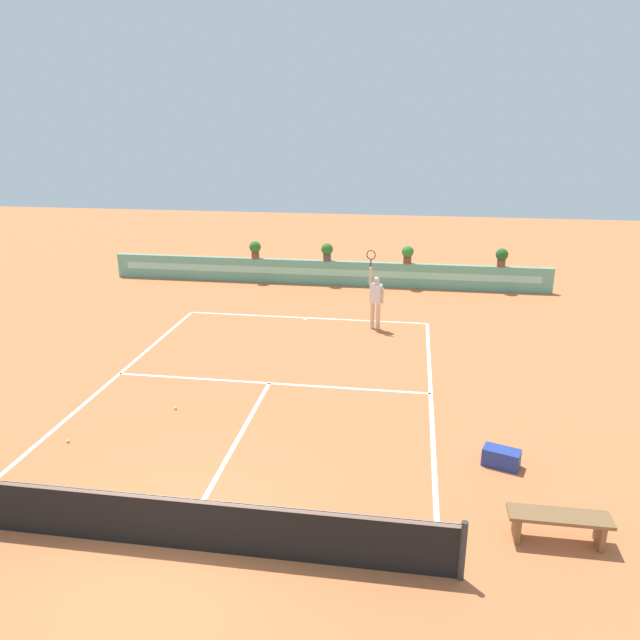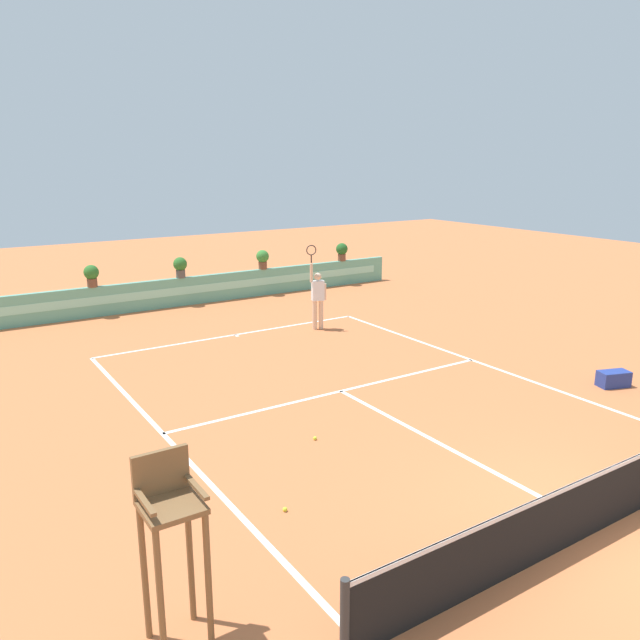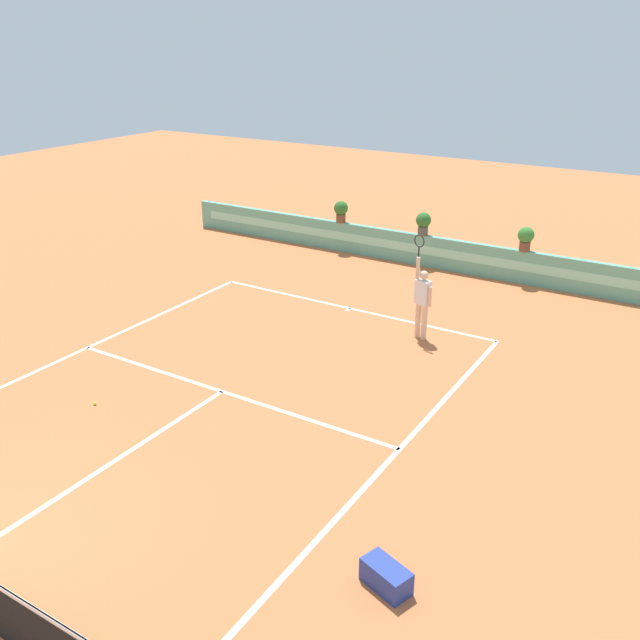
# 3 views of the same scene
# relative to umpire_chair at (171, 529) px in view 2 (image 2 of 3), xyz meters

# --- Properties ---
(ground_plane) EXTENTS (60.00, 60.00, 0.00)m
(ground_plane) POSITION_rel_umpire_chair_xyz_m (5.73, 4.74, -1.34)
(ground_plane) COLOR #C66B3D
(court_lines) EXTENTS (8.32, 11.94, 0.01)m
(court_lines) POSITION_rel_umpire_chair_xyz_m (5.73, 5.45, -1.34)
(court_lines) COLOR white
(court_lines) RESTS_ON ground
(net) EXTENTS (8.92, 0.10, 1.00)m
(net) POSITION_rel_umpire_chair_xyz_m (5.73, -1.26, -0.83)
(net) COLOR #333333
(net) RESTS_ON ground
(back_wall_barrier) EXTENTS (18.00, 0.21, 1.00)m
(back_wall_barrier) POSITION_rel_umpire_chair_xyz_m (5.73, 15.12, -0.84)
(back_wall_barrier) COLOR #60A88E
(back_wall_barrier) RESTS_ON ground
(umpire_chair) EXTENTS (0.60, 0.60, 2.14)m
(umpire_chair) POSITION_rel_umpire_chair_xyz_m (0.00, 0.00, 0.00)
(umpire_chair) COLOR brown
(umpire_chair) RESTS_ON ground
(gear_bag) EXTENTS (0.78, 0.57, 0.36)m
(gear_bag) POSITION_rel_umpire_chair_xyz_m (11.13, 2.01, -1.16)
(gear_bag) COLOR navy
(gear_bag) RESTS_ON ground
(tennis_player) EXTENTS (0.60, 0.31, 2.58)m
(tennis_player) POSITION_rel_umpire_chair_xyz_m (8.13, 9.85, -0.29)
(tennis_player) COLOR beige
(tennis_player) RESTS_ON ground
(tennis_ball_near_baseline) EXTENTS (0.07, 0.07, 0.07)m
(tennis_ball_near_baseline) POSITION_rel_umpire_chair_xyz_m (2.22, 1.55, -1.31)
(tennis_ball_near_baseline) COLOR #CCE033
(tennis_ball_near_baseline) RESTS_ON ground
(tennis_ball_mid_court) EXTENTS (0.07, 0.07, 0.07)m
(tennis_ball_mid_court) POSITION_rel_umpire_chair_xyz_m (3.89, 3.35, -1.31)
(tennis_ball_mid_court) COLOR #CCE033
(tennis_ball_mid_court) RESTS_ON ground
(potted_plant_right) EXTENTS (0.48, 0.48, 0.72)m
(potted_plant_right) POSITION_rel_umpire_chair_xyz_m (9.06, 15.13, 0.07)
(potted_plant_right) COLOR brown
(potted_plant_right) RESTS_ON back_wall_barrier
(potted_plant_left) EXTENTS (0.48, 0.48, 0.72)m
(potted_plant_left) POSITION_rel_umpire_chair_xyz_m (2.81, 15.13, 0.07)
(potted_plant_left) COLOR brown
(potted_plant_left) RESTS_ON back_wall_barrier
(potted_plant_centre) EXTENTS (0.48, 0.48, 0.72)m
(potted_plant_centre) POSITION_rel_umpire_chair_xyz_m (5.81, 15.13, 0.07)
(potted_plant_centre) COLOR #514C47
(potted_plant_centre) RESTS_ON back_wall_barrier
(potted_plant_far_right) EXTENTS (0.48, 0.48, 0.72)m
(potted_plant_far_right) POSITION_rel_umpire_chair_xyz_m (12.69, 15.13, 0.07)
(potted_plant_far_right) COLOR brown
(potted_plant_far_right) RESTS_ON back_wall_barrier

